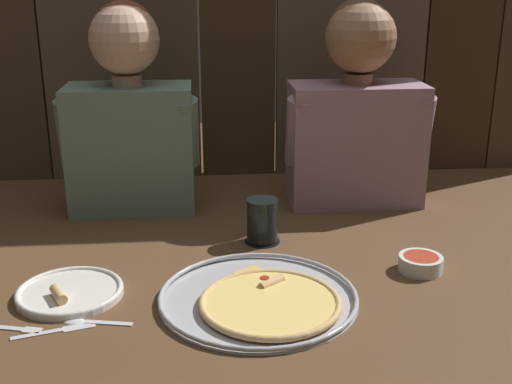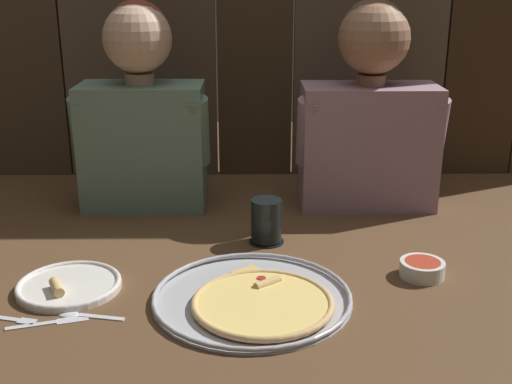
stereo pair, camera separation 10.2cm
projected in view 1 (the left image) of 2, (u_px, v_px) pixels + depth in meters
The scene contains 10 objects.
ground_plane at pixel (262, 285), 1.40m from camera, with size 3.20×3.20×0.00m, color brown.
pizza_tray at pixel (263, 299), 1.32m from camera, with size 0.41×0.41×0.03m.
dinner_plate at pixel (70, 292), 1.35m from camera, with size 0.22×0.22×0.03m.
drinking_glass at pixel (262, 221), 1.61m from camera, with size 0.09×0.09×0.11m.
dipping_bowl at pixel (420, 263), 1.46m from camera, with size 0.10×0.10×0.04m.
table_fork at pixel (12, 328), 1.23m from camera, with size 0.13×0.05×0.01m.
table_knife at pixel (54, 331), 1.22m from camera, with size 0.15×0.06×0.01m.
table_spoon at pixel (85, 320), 1.25m from camera, with size 0.14×0.05×0.01m.
diner_left at pixel (129, 113), 1.77m from camera, with size 0.38×0.20×0.58m.
diner_right at pixel (357, 108), 1.82m from camera, with size 0.41×0.20×0.58m.
Camera 1 is at (-0.12, -1.25, 0.65)m, focal length 45.21 mm.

